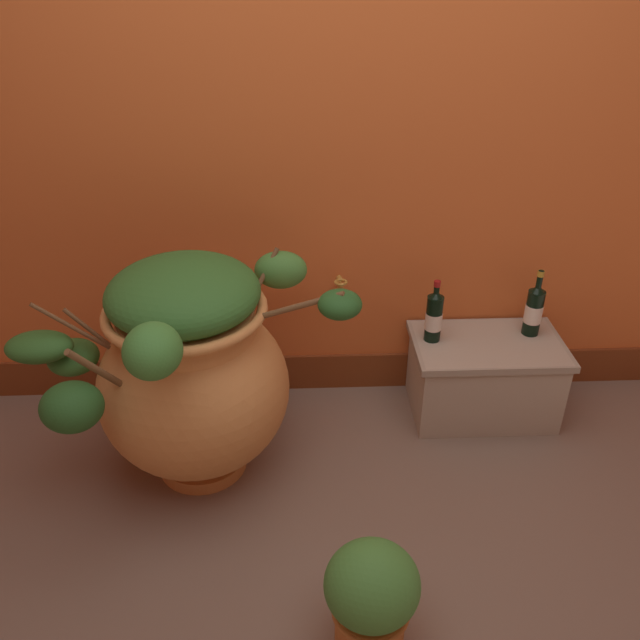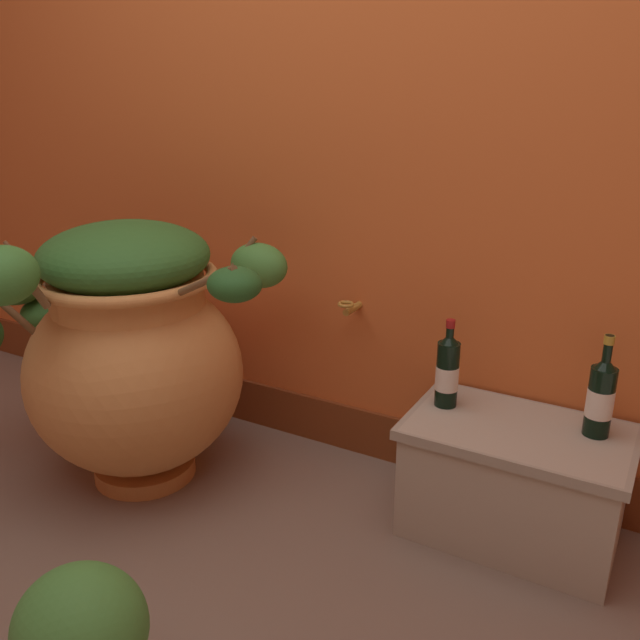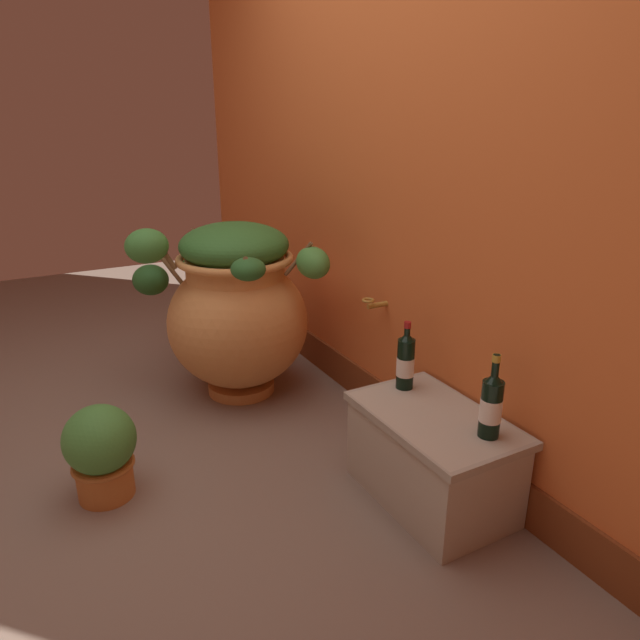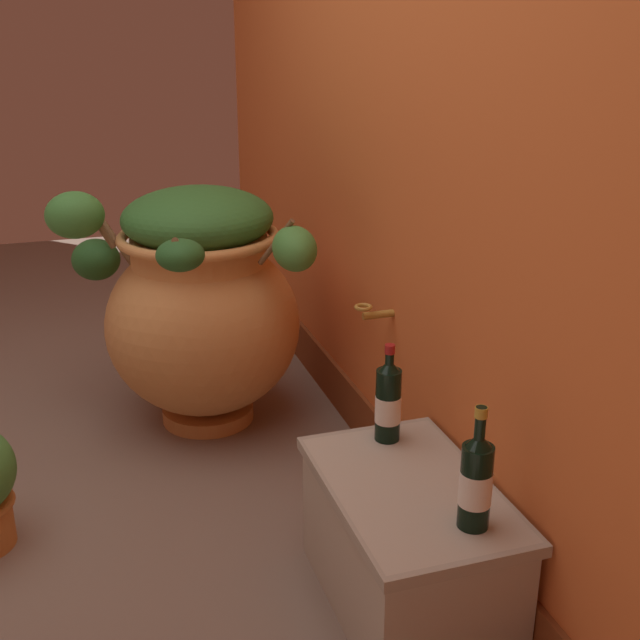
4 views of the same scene
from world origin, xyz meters
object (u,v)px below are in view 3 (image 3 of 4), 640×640
wine_bottle_left (406,360)px  wine_bottle_middle (491,404)px  potted_shrub (101,450)px  terracotta_urn (235,306)px

wine_bottle_left → wine_bottle_middle: size_ratio=0.93×
wine_bottle_left → potted_shrub: size_ratio=0.74×
terracotta_urn → potted_shrub: (0.59, -0.77, -0.27)m
wine_bottle_left → potted_shrub: wine_bottle_left is taller
wine_bottle_left → potted_shrub: 1.20m
wine_bottle_left → potted_shrub: bearing=-108.5°
terracotta_urn → potted_shrub: 1.00m
wine_bottle_middle → potted_shrub: 1.42m
terracotta_urn → potted_shrub: size_ratio=3.26×
potted_shrub → wine_bottle_left: bearing=71.5°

